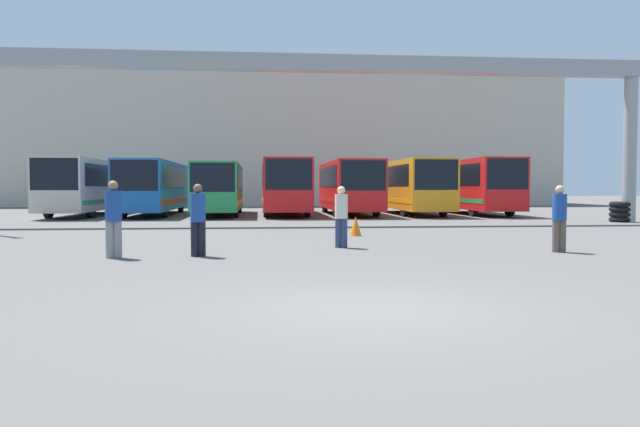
{
  "coord_description": "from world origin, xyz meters",
  "views": [
    {
      "loc": [
        -1.48,
        -8.28,
        1.67
      ],
      "look_at": [
        1.58,
        23.2,
        0.3
      ],
      "focal_mm": 35.0,
      "sensor_mm": 36.0,
      "label": 1
    }
  ],
  "objects_px": {
    "bus_slot_6": "(474,183)",
    "traffic_cone": "(356,226)",
    "bus_slot_4": "(349,184)",
    "bus_slot_3": "(284,184)",
    "pedestrian_near_right": "(341,215)",
    "pedestrian_far_center": "(113,217)",
    "bus_slot_5": "(411,184)",
    "pedestrian_near_center": "(198,218)",
    "bus_slot_0": "(85,184)",
    "pedestrian_mid_right": "(559,217)",
    "tire_stack": "(621,212)",
    "bus_slot_1": "(154,185)",
    "bus_slot_2": "(219,186)"
  },
  "relations": [
    {
      "from": "bus_slot_0",
      "to": "bus_slot_4",
      "type": "bearing_deg",
      "value": -0.65
    },
    {
      "from": "pedestrian_far_center",
      "to": "tire_stack",
      "type": "distance_m",
      "value": 24.12
    },
    {
      "from": "pedestrian_near_right",
      "to": "traffic_cone",
      "type": "distance_m",
      "value": 4.13
    },
    {
      "from": "bus_slot_0",
      "to": "pedestrian_mid_right",
      "type": "height_order",
      "value": "bus_slot_0"
    },
    {
      "from": "bus_slot_1",
      "to": "bus_slot_0",
      "type": "bearing_deg",
      "value": -173.17
    },
    {
      "from": "bus_slot_3",
      "to": "pedestrian_near_center",
      "type": "height_order",
      "value": "bus_slot_3"
    },
    {
      "from": "bus_slot_4",
      "to": "bus_slot_3",
      "type": "bearing_deg",
      "value": 173.97
    },
    {
      "from": "pedestrian_mid_right",
      "to": "traffic_cone",
      "type": "relative_size",
      "value": 2.58
    },
    {
      "from": "traffic_cone",
      "to": "pedestrian_far_center",
      "type": "bearing_deg",
      "value": -138.26
    },
    {
      "from": "pedestrian_near_right",
      "to": "pedestrian_far_center",
      "type": "bearing_deg",
      "value": 41.83
    },
    {
      "from": "bus_slot_4",
      "to": "pedestrian_far_center",
      "type": "distance_m",
      "value": 23.59
    },
    {
      "from": "bus_slot_6",
      "to": "tire_stack",
      "type": "bearing_deg",
      "value": -65.11
    },
    {
      "from": "bus_slot_4",
      "to": "pedestrian_near_right",
      "type": "height_order",
      "value": "bus_slot_4"
    },
    {
      "from": "bus_slot_4",
      "to": "pedestrian_near_center",
      "type": "xyz_separation_m",
      "value": [
        -6.75,
        -21.77,
        -0.88
      ]
    },
    {
      "from": "bus_slot_0",
      "to": "bus_slot_6",
      "type": "height_order",
      "value": "bus_slot_6"
    },
    {
      "from": "traffic_cone",
      "to": "tire_stack",
      "type": "relative_size",
      "value": 0.63
    },
    {
      "from": "bus_slot_4",
      "to": "tire_stack",
      "type": "xyz_separation_m",
      "value": [
        11.67,
        -8.98,
        -1.31
      ]
    },
    {
      "from": "pedestrian_near_center",
      "to": "bus_slot_6",
      "type": "bearing_deg",
      "value": -131.86
    },
    {
      "from": "bus_slot_5",
      "to": "pedestrian_far_center",
      "type": "height_order",
      "value": "bus_slot_5"
    },
    {
      "from": "bus_slot_3",
      "to": "bus_slot_6",
      "type": "bearing_deg",
      "value": -3.37
    },
    {
      "from": "bus_slot_3",
      "to": "pedestrian_far_center",
      "type": "xyz_separation_m",
      "value": [
        -4.87,
        -22.32,
        -0.88
      ]
    },
    {
      "from": "pedestrian_near_right",
      "to": "pedestrian_far_center",
      "type": "xyz_separation_m",
      "value": [
        -5.61,
        -1.94,
        0.07
      ]
    },
    {
      "from": "bus_slot_0",
      "to": "tire_stack",
      "type": "xyz_separation_m",
      "value": [
        26.92,
        -9.15,
        -1.34
      ]
    },
    {
      "from": "bus_slot_0",
      "to": "bus_slot_1",
      "type": "distance_m",
      "value": 3.84
    },
    {
      "from": "bus_slot_4",
      "to": "bus_slot_5",
      "type": "relative_size",
      "value": 0.97
    },
    {
      "from": "bus_slot_3",
      "to": "bus_slot_4",
      "type": "height_order",
      "value": "bus_slot_3"
    },
    {
      "from": "tire_stack",
      "to": "bus_slot_2",
      "type": "bearing_deg",
      "value": 154.77
    },
    {
      "from": "bus_slot_5",
      "to": "tire_stack",
      "type": "relative_size",
      "value": 10.63
    },
    {
      "from": "bus_slot_4",
      "to": "pedestrian_mid_right",
      "type": "relative_size",
      "value": 6.27
    },
    {
      "from": "bus_slot_4",
      "to": "pedestrian_far_center",
      "type": "height_order",
      "value": "bus_slot_4"
    },
    {
      "from": "pedestrian_near_right",
      "to": "pedestrian_mid_right",
      "type": "height_order",
      "value": "pedestrian_mid_right"
    },
    {
      "from": "pedestrian_mid_right",
      "to": "tire_stack",
      "type": "relative_size",
      "value": 1.64
    },
    {
      "from": "bus_slot_0",
      "to": "pedestrian_near_right",
      "type": "xyz_separation_m",
      "value": [
        12.18,
        -20.15,
        -0.93
      ]
    },
    {
      "from": "bus_slot_3",
      "to": "traffic_cone",
      "type": "bearing_deg",
      "value": -83.9
    },
    {
      "from": "bus_slot_3",
      "to": "traffic_cone",
      "type": "xyz_separation_m",
      "value": [
        1.75,
        -16.42,
        -1.5
      ]
    },
    {
      "from": "bus_slot_1",
      "to": "pedestrian_near_right",
      "type": "xyz_separation_m",
      "value": [
        8.37,
        -20.61,
        -0.89
      ]
    },
    {
      "from": "bus_slot_5",
      "to": "pedestrian_near_center",
      "type": "distance_m",
      "value": 24.39
    },
    {
      "from": "bus_slot_0",
      "to": "bus_slot_3",
      "type": "distance_m",
      "value": 11.44
    },
    {
      "from": "bus_slot_1",
      "to": "bus_slot_3",
      "type": "distance_m",
      "value": 7.63
    },
    {
      "from": "bus_slot_4",
      "to": "traffic_cone",
      "type": "height_order",
      "value": "bus_slot_4"
    },
    {
      "from": "bus_slot_0",
      "to": "bus_slot_2",
      "type": "height_order",
      "value": "bus_slot_0"
    },
    {
      "from": "pedestrian_near_right",
      "to": "pedestrian_mid_right",
      "type": "bearing_deg",
      "value": -174.75
    },
    {
      "from": "bus_slot_6",
      "to": "pedestrian_near_right",
      "type": "relative_size",
      "value": 6.04
    },
    {
      "from": "bus_slot_0",
      "to": "bus_slot_3",
      "type": "xyz_separation_m",
      "value": [
        11.44,
        0.23,
        0.01
      ]
    },
    {
      "from": "bus_slot_1",
      "to": "bus_slot_4",
      "type": "bearing_deg",
      "value": -3.15
    },
    {
      "from": "bus_slot_0",
      "to": "pedestrian_near_right",
      "type": "bearing_deg",
      "value": -58.85
    },
    {
      "from": "pedestrian_far_center",
      "to": "tire_stack",
      "type": "relative_size",
      "value": 1.74
    },
    {
      "from": "bus_slot_4",
      "to": "tire_stack",
      "type": "relative_size",
      "value": 10.26
    },
    {
      "from": "bus_slot_6",
      "to": "traffic_cone",
      "type": "bearing_deg",
      "value": -121.61
    },
    {
      "from": "bus_slot_6",
      "to": "pedestrian_near_right",
      "type": "xyz_separation_m",
      "value": [
        -10.7,
        -19.71,
        -0.97
      ]
    }
  ]
}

